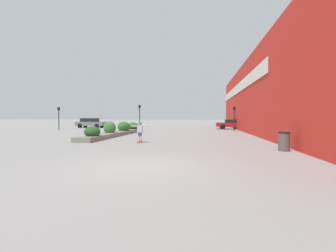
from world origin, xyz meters
TOP-DOWN VIEW (x-y plane):
  - ground_plane at (0.00, 0.00)m, footprint 300.00×300.00m
  - building_wall_right at (7.43, 18.36)m, footprint 0.67×43.14m
  - planter_box at (-5.84, 13.50)m, footprint 1.40×13.50m
  - skateboard at (-1.93, 7.31)m, footprint 0.24×0.80m
  - skateboarder at (-1.93, 7.31)m, footprint 1.25×0.23m
  - trash_bin at (6.47, 4.66)m, footprint 0.56×0.56m
  - car_leftmost at (6.72, 26.10)m, footprint 4.67×1.95m
  - car_center_left at (-15.91, 27.04)m, footprint 4.71×1.95m
  - traffic_light_left at (-5.97, 21.41)m, footprint 0.28×0.30m
  - traffic_light_right at (6.17, 20.82)m, footprint 0.28×0.30m
  - traffic_light_far_left at (-17.35, 20.80)m, footprint 0.28×0.30m

SIDE VIEW (x-z plane):
  - ground_plane at x=0.00m, z-range 0.00..0.00m
  - skateboard at x=-1.93m, z-range 0.02..0.12m
  - planter_box at x=-5.84m, z-range -0.25..1.12m
  - trash_bin at x=6.47m, z-range 0.00..0.98m
  - car_leftmost at x=6.72m, z-range 0.06..1.46m
  - car_center_left at x=-15.91m, z-range 0.05..1.63m
  - skateboarder at x=-1.93m, z-range 0.24..1.57m
  - traffic_light_right at x=6.17m, z-range 0.59..3.66m
  - traffic_light_far_left at x=-17.35m, z-range 0.59..3.74m
  - traffic_light_left at x=-5.97m, z-range 0.62..4.02m
  - building_wall_right at x=7.43m, z-range 0.02..8.17m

